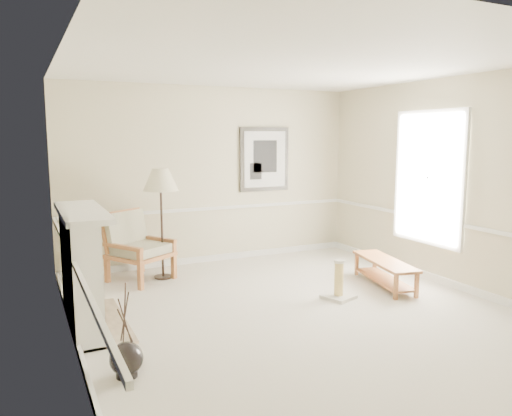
{
  "coord_description": "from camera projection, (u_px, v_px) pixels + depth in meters",
  "views": [
    {
      "loc": [
        -2.9,
        -5.02,
        2.09
      ],
      "look_at": [
        -0.17,
        0.7,
        1.18
      ],
      "focal_mm": 35.0,
      "sensor_mm": 36.0,
      "label": 1
    }
  ],
  "objects": [
    {
      "name": "ground",
      "position": [
        294.0,
        311.0,
        6.02
      ],
      "size": [
        5.5,
        5.5,
        0.0
      ],
      "primitive_type": "plane",
      "color": "silver",
      "rests_on": "ground"
    },
    {
      "name": "armchair",
      "position": [
        135.0,
        243.0,
        7.29
      ],
      "size": [
        1.07,
        1.09,
        1.01
      ],
      "rotation": [
        0.0,
        0.0,
        0.55
      ],
      "color": "#965730",
      "rests_on": "ground"
    },
    {
      "name": "fireplace",
      "position": [
        82.0,
        270.0,
        5.46
      ],
      "size": [
        0.64,
        1.64,
        1.31
      ],
      "color": "white",
      "rests_on": "ground"
    },
    {
      "name": "room",
      "position": [
        303.0,
        156.0,
        5.88
      ],
      "size": [
        5.04,
        5.54,
        2.92
      ],
      "color": "beige",
      "rests_on": "ground"
    },
    {
      "name": "floor_vase",
      "position": [
        126.0,
        360.0,
        4.36
      ],
      "size": [
        0.29,
        0.29,
        0.86
      ],
      "rotation": [
        0.0,
        0.0,
        0.06
      ],
      "color": "black",
      "rests_on": "ground"
    },
    {
      "name": "floor_lamp",
      "position": [
        161.0,
        183.0,
        7.24
      ],
      "size": [
        0.64,
        0.64,
        1.63
      ],
      "rotation": [
        0.0,
        0.0,
        -0.31
      ],
      "color": "black",
      "rests_on": "ground"
    },
    {
      "name": "scratching_post",
      "position": [
        339.0,
        286.0,
        6.47
      ],
      "size": [
        0.46,
        0.46,
        0.51
      ],
      "rotation": [
        0.0,
        0.0,
        0.34
      ],
      "color": "silver",
      "rests_on": "ground"
    },
    {
      "name": "bench",
      "position": [
        385.0,
        269.0,
        7.01
      ],
      "size": [
        0.66,
        1.35,
        0.37
      ],
      "rotation": [
        0.0,
        0.0,
        -0.21
      ],
      "color": "#965730",
      "rests_on": "ground"
    }
  ]
}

